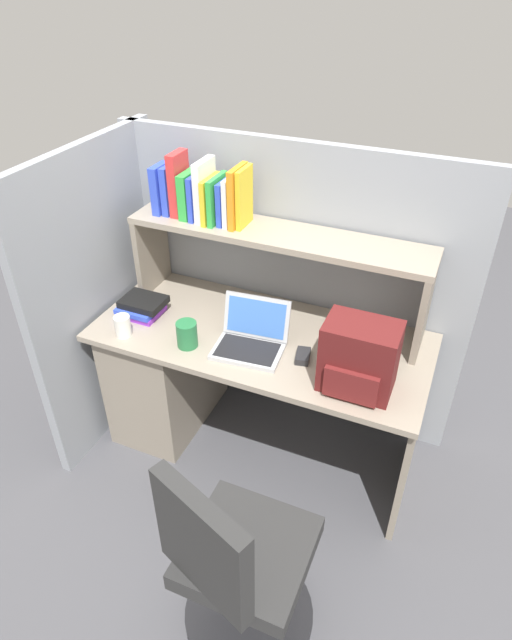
# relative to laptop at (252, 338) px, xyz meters

# --- Properties ---
(ground_plane) EXTENTS (8.00, 8.00, 0.00)m
(ground_plane) POSITION_rel_laptop_xyz_m (0.00, 0.10, -0.78)
(ground_plane) COLOR #4C4C51
(desk) EXTENTS (1.60, 0.70, 0.73)m
(desk) POSITION_rel_laptop_xyz_m (-0.39, 0.10, -0.38)
(desk) COLOR gray
(desk) RESTS_ON ground_plane
(cubicle_partition_rear) EXTENTS (1.84, 0.05, 1.55)m
(cubicle_partition_rear) POSITION_rel_laptop_xyz_m (0.00, 0.48, -0.01)
(cubicle_partition_rear) COLOR gray
(cubicle_partition_rear) RESTS_ON ground_plane
(cubicle_partition_left) EXTENTS (0.05, 1.06, 1.55)m
(cubicle_partition_left) POSITION_rel_laptop_xyz_m (-0.85, 0.05, -0.01)
(cubicle_partition_left) COLOR gray
(cubicle_partition_left) RESTS_ON ground_plane
(overhead_hutch) EXTENTS (1.44, 0.28, 0.45)m
(overhead_hutch) POSITION_rel_laptop_xyz_m (0.00, 0.30, 0.30)
(overhead_hutch) COLOR gray
(overhead_hutch) RESTS_ON desk
(reference_books_on_shelf) EXTENTS (0.46, 0.18, 0.30)m
(reference_books_on_shelf) POSITION_rel_laptop_xyz_m (-0.38, 0.30, 0.52)
(reference_books_on_shelf) COLOR blue
(reference_books_on_shelf) RESTS_ON overhead_hutch
(laptop) EXTENTS (0.33, 0.29, 0.22)m
(laptop) POSITION_rel_laptop_xyz_m (0.00, 0.00, 0.00)
(laptop) COLOR #B7BABF
(laptop) RESTS_ON desk
(backpack) EXTENTS (0.30, 0.23, 0.31)m
(backpack) POSITION_rel_laptop_xyz_m (0.51, -0.08, 0.10)
(backpack) COLOR #591919
(backpack) RESTS_ON desk
(computer_mouse) EXTENTS (0.08, 0.11, 0.03)m
(computer_mouse) POSITION_rel_laptop_xyz_m (0.24, 0.01, -0.03)
(computer_mouse) COLOR #262628
(computer_mouse) RESTS_ON desk
(paper_cup) EXTENTS (0.08, 0.08, 0.10)m
(paper_cup) POSITION_rel_laptop_xyz_m (-0.60, -0.15, 0.00)
(paper_cup) COLOR white
(paper_cup) RESTS_ON desk
(snack_canister) EXTENTS (0.10, 0.10, 0.13)m
(snack_canister) POSITION_rel_laptop_xyz_m (-0.28, -0.11, 0.01)
(snack_canister) COLOR #26723F
(snack_canister) RESTS_ON desk
(desk_book_stack) EXTENTS (0.22, 0.18, 0.09)m
(desk_book_stack) POSITION_rel_laptop_xyz_m (-0.61, 0.04, -0.01)
(desk_book_stack) COLOR purple
(desk_book_stack) RESTS_ON desk
(office_chair) EXTENTS (0.53, 0.55, 0.93)m
(office_chair) POSITION_rel_laptop_xyz_m (0.31, -0.84, -0.39)
(office_chair) COLOR black
(office_chair) RESTS_ON ground_plane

